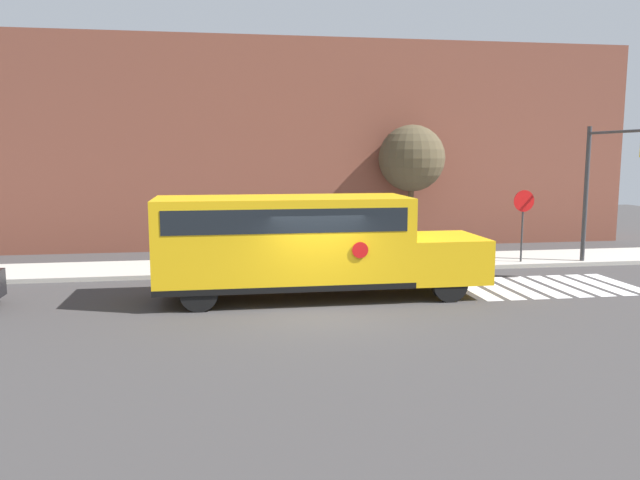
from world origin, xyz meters
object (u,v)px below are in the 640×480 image
Objects in this scene: stop_sign at (523,215)px; tree_near_sidewalk at (412,159)px; traffic_light at (606,174)px; school_bus at (302,241)px.

tree_near_sidewalk reaches higher than stop_sign.
stop_sign is 0.55× the size of traffic_light.
tree_near_sidewalk reaches higher than school_bus.
school_bus is at bearing -124.56° from tree_near_sidewalk.
stop_sign is 5.79m from tree_near_sidewalk.
stop_sign is (8.68, 3.87, 0.24)m from school_bus.
school_bus is 1.75× the size of tree_near_sidewalk.
stop_sign is at bearing 24.00° from school_bus.
traffic_light is 7.88m from tree_near_sidewalk.
tree_near_sidewalk is (-5.19, 5.90, 0.49)m from traffic_light.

